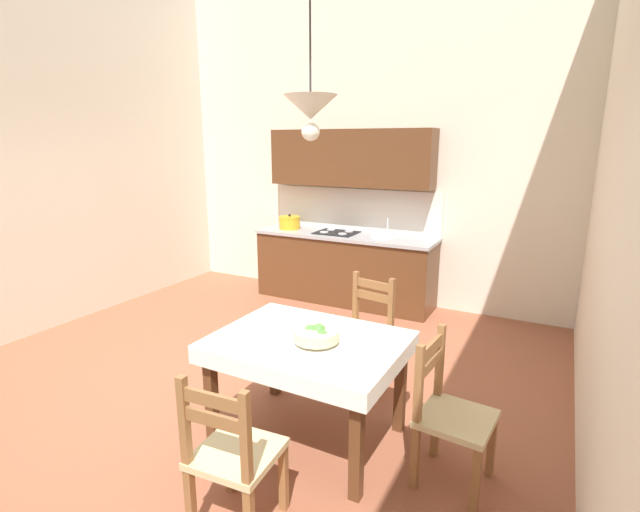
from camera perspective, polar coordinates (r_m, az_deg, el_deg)
ground_plane at (r=4.18m, az=-11.82°, el=-16.61°), size 5.83×6.44×0.10m
wall_back at (r=6.19m, az=5.41°, el=14.44°), size 5.83×0.12×4.25m
kitchen_cabinetry at (r=6.04m, az=3.14°, el=2.37°), size 2.35×0.63×2.20m
dining_table at (r=3.26m, az=-1.46°, el=-12.15°), size 1.27×0.97×0.75m
dining_chair_window_side at (r=3.08m, az=15.54°, el=-18.17°), size 0.46×0.46×0.93m
dining_chair_kitchen_side at (r=4.09m, az=5.38°, el=-9.35°), size 0.49×0.49×0.93m
dining_chair_camera_side at (r=2.70m, az=-10.63°, el=-22.88°), size 0.45×0.45×0.93m
fruit_bowl at (r=3.11m, az=-0.43°, el=-9.59°), size 0.30×0.30×0.12m
pendant_lamp at (r=2.88m, az=-1.17°, el=17.52°), size 0.32×0.32×0.81m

